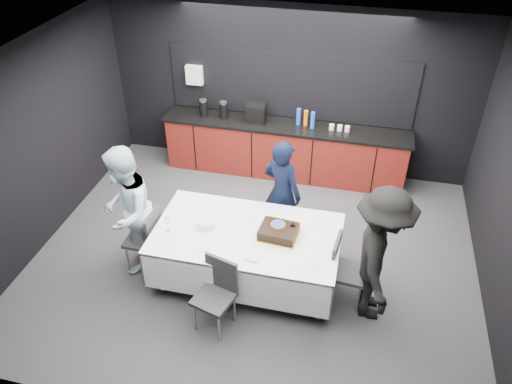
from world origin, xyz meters
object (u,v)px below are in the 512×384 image
chair_near (217,289)px  person_right (380,256)px  chair_right (344,266)px  person_center (282,193)px  champagne_flute (167,221)px  person_left (127,211)px  cake_assembly (279,231)px  party_table (247,241)px  plate_stack (206,223)px  chair_left (147,236)px

chair_near → person_right: bearing=18.6°
chair_right → person_center: 1.37m
champagne_flute → person_center: 1.65m
champagne_flute → person_left: (-0.60, 0.11, -0.04)m
chair_right → chair_near: 1.56m
chair_right → chair_near: (-1.39, -0.72, 0.00)m
champagne_flute → person_right: 2.58m
chair_near → cake_assembly: bearing=55.9°
cake_assembly → chair_right: size_ratio=0.56×
person_center → chair_near: bearing=100.2°
champagne_flute → party_table: bearing=11.6°
plate_stack → person_right: bearing=-5.0°
plate_stack → cake_assembly: bearing=2.2°
person_center → person_right: 1.72m
cake_assembly → person_center: bearing=98.0°
champagne_flute → person_center: size_ratio=0.14×
chair_near → plate_stack: bearing=115.3°
chair_right → chair_left: bearing=-179.4°
plate_stack → chair_near: chair_near is taller
plate_stack → chair_right: (1.76, -0.06, -0.30)m
person_center → person_left: (-1.84, -0.97, 0.09)m
cake_assembly → person_right: 1.24m
plate_stack → champagne_flute: 0.49m
cake_assembly → person_right: size_ratio=0.29×
chair_right → person_left: 2.81m
champagne_flute → chair_right: size_ratio=0.24×
chair_right → person_center: person_center is taller
party_table → chair_near: (-0.16, -0.78, -0.11)m
cake_assembly → person_right: person_right is taller
party_table → champagne_flute: (-0.96, -0.20, 0.30)m
plate_stack → person_left: (-1.03, -0.09, 0.07)m
person_center → champagne_flute: bearing=66.0°
chair_near → person_left: 1.60m
person_left → chair_left: bearing=78.8°
cake_assembly → chair_near: (-0.55, -0.82, -0.31)m
cake_assembly → person_left: 1.96m
person_right → person_left: bearing=84.5°
person_right → chair_right: bearing=68.3°
cake_assembly → chair_left: size_ratio=0.56×
party_table → chair_right: size_ratio=2.51×
person_right → plate_stack: bearing=81.3°
chair_right → chair_near: size_ratio=1.00×
chair_near → person_left: size_ratio=0.52×
person_center → person_left: person_left is taller
chair_near → person_center: bearing=75.4°
chair_near → person_left: bearing=153.7°
chair_left → chair_right: (2.56, 0.03, 0.00)m
cake_assembly → person_center: (-0.12, 0.85, -0.03)m
party_table → person_center: (0.28, 0.89, 0.17)m
chair_left → person_right: person_right is taller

